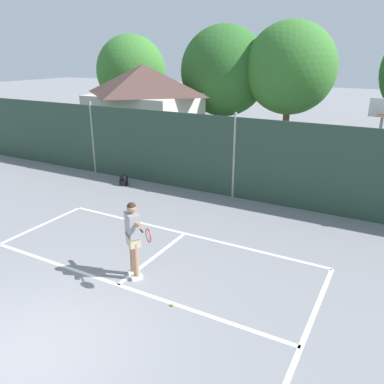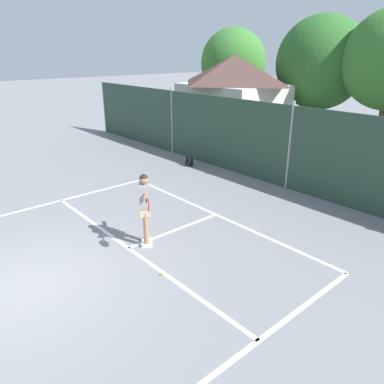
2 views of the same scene
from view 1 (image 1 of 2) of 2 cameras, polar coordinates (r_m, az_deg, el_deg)
The scene contains 9 objects.
ground_plane at distance 7.84m, azimuth -22.98°, elevation -21.09°, with size 120.00×120.00×0.00m, color gray.
court_markings at distance 8.14m, azimuth -19.30°, elevation -18.84°, with size 8.30×11.10×0.01m.
chainlink_fence at distance 13.81m, azimuth 6.16°, elevation 4.94°, with size 26.09×0.09×3.03m.
basketball_hoop at distance 14.48m, azimuth 25.69°, elevation 7.33°, with size 0.90×0.67×3.55m.
clubhouse_building at distance 21.50m, azimuth -6.92°, elevation 12.43°, with size 5.51×4.66×4.39m.
treeline_backdrop at distance 22.40m, azimuth 13.09°, elevation 16.69°, with size 27.34×4.61×6.58m.
tennis_player at distance 8.87m, azimuth -8.58°, elevation -6.04°, with size 1.27×0.79×1.85m.
tennis_ball at distance 8.38m, azimuth -2.83°, elevation -16.10°, with size 0.07×0.07×0.07m, color #CCE033.
backpack_black at distance 15.57m, azimuth -9.94°, elevation 1.67°, with size 0.31×0.28×0.46m.
Camera 1 is at (5.10, -3.35, 4.92)m, focal length 36.54 mm.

